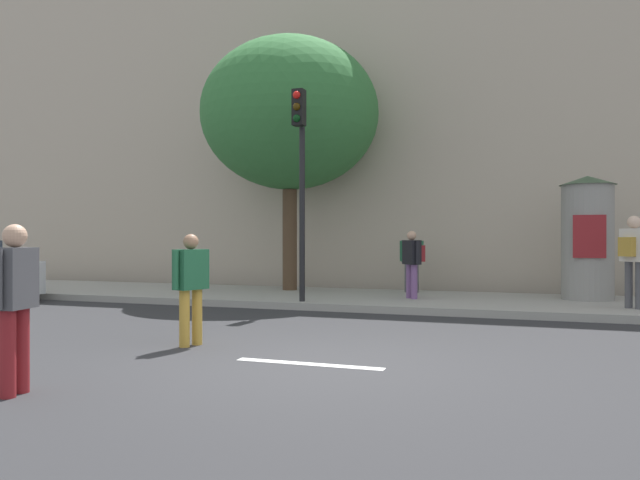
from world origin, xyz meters
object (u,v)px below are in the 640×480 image
object	(u,v)px
pedestrian_in_red_top	(633,253)
pedestrian_near_pole	(15,296)
pedestrian_in_light_jacket	(191,280)
pedestrian_with_bag	(413,258)
poster_column	(588,237)
pedestrian_tallest	(412,257)
street_tree	(290,114)
traffic_light	(300,160)

from	to	relation	value
pedestrian_in_red_top	pedestrian_near_pole	bearing A→B (deg)	-126.63
pedestrian_in_light_jacket	pedestrian_with_bag	bearing A→B (deg)	73.26
poster_column	pedestrian_tallest	world-z (taller)	poster_column
street_tree	pedestrian_tallest	bearing A→B (deg)	6.51
traffic_light	pedestrian_in_light_jacket	bearing A→B (deg)	-87.22
pedestrian_near_pole	pedestrian_tallest	xyz separation A→B (m)	(1.64, 10.56, 0.09)
street_tree	pedestrian_tallest	size ratio (longest dim) A/B	4.36
traffic_light	poster_column	world-z (taller)	traffic_light
pedestrian_with_bag	pedestrian_near_pole	bearing A→B (deg)	-102.38
pedestrian_in_light_jacket	pedestrian_tallest	distance (m)	7.85
street_tree	pedestrian_in_red_top	size ratio (longest dim) A/B	3.71
traffic_light	pedestrian_in_red_top	world-z (taller)	traffic_light
traffic_light	pedestrian_near_pole	size ratio (longest dim) A/B	2.77
poster_column	pedestrian_near_pole	world-z (taller)	poster_column
pedestrian_near_pole	pedestrian_with_bag	xyz separation A→B (m)	(1.97, 8.98, 0.11)
street_tree	pedestrian_in_light_jacket	size ratio (longest dim) A/B	4.25
pedestrian_near_pole	pedestrian_in_red_top	xyz separation A→B (m)	(6.26, 8.42, 0.28)
pedestrian_in_red_top	pedestrian_tallest	bearing A→B (deg)	155.11
pedestrian_with_bag	pedestrian_in_red_top	world-z (taller)	pedestrian_in_red_top
poster_column	pedestrian_near_pole	xyz separation A→B (m)	(-5.58, -10.05, -0.59)
pedestrian_near_pole	pedestrian_tallest	world-z (taller)	pedestrian_tallest
poster_column	pedestrian_in_light_jacket	xyz separation A→B (m)	(-5.45, -7.19, -0.62)
pedestrian_in_red_top	poster_column	bearing A→B (deg)	112.54
street_tree	pedestrian_near_pole	size ratio (longest dim) A/B	4.06
pedestrian_tallest	pedestrian_in_red_top	bearing A→B (deg)	-24.89
street_tree	pedestrian_with_bag	distance (m)	5.14
pedestrian_in_red_top	pedestrian_with_bag	bearing A→B (deg)	172.47
pedestrian_near_pole	pedestrian_in_light_jacket	bearing A→B (deg)	87.40
pedestrian_with_bag	pedestrian_tallest	world-z (taller)	pedestrian_with_bag
poster_column	pedestrian_tallest	size ratio (longest dim) A/B	1.80
traffic_light	pedestrian_near_pole	world-z (taller)	traffic_light
pedestrian_tallest	pedestrian_with_bag	bearing A→B (deg)	-77.98
street_tree	traffic_light	bearing A→B (deg)	-63.38
pedestrian_with_bag	pedestrian_in_red_top	xyz separation A→B (m)	(4.28, -0.57, 0.17)
traffic_light	pedestrian_with_bag	world-z (taller)	traffic_light
street_tree	pedestrian_in_red_top	bearing A→B (deg)	-13.07
traffic_light	street_tree	xyz separation A→B (m)	(-1.36, 2.72, 1.56)
pedestrian_in_light_jacket	pedestrian_in_red_top	bearing A→B (deg)	42.22
pedestrian_in_light_jacket	pedestrian_near_pole	bearing A→B (deg)	-92.60
pedestrian_with_bag	pedestrian_tallest	xyz separation A→B (m)	(-0.34, 1.58, -0.02)
pedestrian_near_pole	poster_column	bearing A→B (deg)	60.97
poster_column	pedestrian_in_red_top	size ratio (longest dim) A/B	1.53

